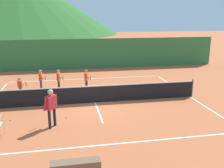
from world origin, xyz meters
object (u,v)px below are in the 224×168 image
object	(u,v)px
student_0	(20,85)
student_3	(86,78)
tennis_net	(95,94)
courtside_bench	(76,168)
tennis_ball_5	(3,120)
instructor	(51,105)
student_1	(41,78)
student_2	(59,78)
tennis_ball_3	(11,119)
tennis_ball_1	(67,117)

from	to	relation	value
student_0	student_3	world-z (taller)	student_3
tennis_net	student_0	size ratio (longest dim) A/B	9.72
student_0	courtside_bench	bearing A→B (deg)	-71.19
student_0	courtside_bench	xyz separation A→B (m)	(2.80, -8.21, -0.49)
tennis_ball_5	tennis_net	bearing A→B (deg)	21.17
instructor	student_3	size ratio (longest dim) A/B	1.27
instructor	student_1	size ratio (longest dim) A/B	1.23
student_0	student_1	bearing A→B (deg)	45.43
tennis_net	student_0	distance (m)	4.53
student_2	tennis_ball_3	size ratio (longest dim) A/B	19.51
tennis_net	student_2	world-z (taller)	student_2
tennis_net	courtside_bench	xyz separation A→B (m)	(-1.37, -6.45, -0.27)
tennis_net	courtside_bench	bearing A→B (deg)	-102.00
tennis_ball_3	tennis_ball_5	distance (m)	0.36
student_1	student_2	bearing A→B (deg)	0.37
student_1	tennis_ball_5	world-z (taller)	student_1
student_3	tennis_net	bearing A→B (deg)	-84.96
student_3	tennis_ball_1	world-z (taller)	student_3
instructor	student_0	distance (m)	5.00
tennis_ball_1	courtside_bench	size ratio (longest dim) A/B	0.05
student_0	student_2	world-z (taller)	student_2
tennis_ball_3	student_0	bearing A→B (deg)	91.06
instructor	courtside_bench	size ratio (longest dim) A/B	1.13
tennis_ball_1	courtside_bench	distance (m)	4.53
student_2	tennis_ball_5	size ratio (longest dim) A/B	19.51
tennis_ball_3	tennis_ball_5	bearing A→B (deg)	-179.81
instructor	courtside_bench	world-z (taller)	instructor
instructor	student_0	bearing A→B (deg)	113.31
courtside_bench	tennis_ball_5	bearing A→B (deg)	123.23
courtside_bench	tennis_ball_3	bearing A→B (deg)	120.06
tennis_net	student_3	size ratio (longest dim) A/B	8.71
instructor	student_3	distance (m)	5.74
tennis_net	student_3	bearing A→B (deg)	95.04
student_3	student_0	bearing A→B (deg)	-168.42
student_1	student_3	world-z (taller)	student_1
student_3	tennis_ball_5	size ratio (longest dim) A/B	19.56
student_2	tennis_ball_3	distance (m)	5.13
tennis_net	student_1	world-z (taller)	student_1
instructor	tennis_ball_5	size ratio (longest dim) A/B	24.85
tennis_ball_1	student_1	bearing A→B (deg)	107.32
student_3	student_1	bearing A→B (deg)	173.95
student_1	tennis_ball_5	bearing A→B (deg)	-106.79
tennis_net	student_2	distance (m)	3.51
student_0	student_2	size ratio (longest dim) A/B	0.90
student_0	tennis_ball_5	bearing A→B (deg)	-94.83
tennis_net	tennis_ball_5	world-z (taller)	tennis_net
instructor	tennis_ball_1	bearing A→B (deg)	55.02
tennis_net	tennis_ball_1	xyz separation A→B (m)	(-1.58, -1.93, -0.47)
tennis_ball_3	student_1	bearing A→B (deg)	77.39
tennis_net	instructor	xyz separation A→B (m)	(-2.20, -2.82, 0.51)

